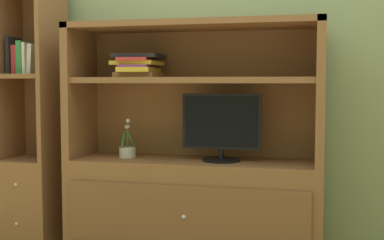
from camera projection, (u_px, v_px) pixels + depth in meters
The scene contains 7 objects.
painted_rear_wall at pixel (206, 33), 3.52m from camera, with size 6.00×0.10×2.80m, color #8C9E6B.
media_console at pixel (194, 180), 3.25m from camera, with size 1.56×0.49×1.43m.
tv_monitor at pixel (221, 127), 3.17m from camera, with size 0.48×0.23×0.41m.
potted_plant at pixel (127, 150), 3.34m from camera, with size 0.11×0.11×0.25m.
magazine_stack at pixel (138, 66), 3.28m from camera, with size 0.29×0.35×0.14m.
bookshelf_tall at pixel (33, 151), 3.51m from camera, with size 0.36×0.40×1.78m.
upright_book_row at pixel (24, 58), 3.46m from camera, with size 0.19×0.17×0.24m.
Camera 1 is at (0.75, -2.72, 1.07)m, focal length 49.04 mm.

